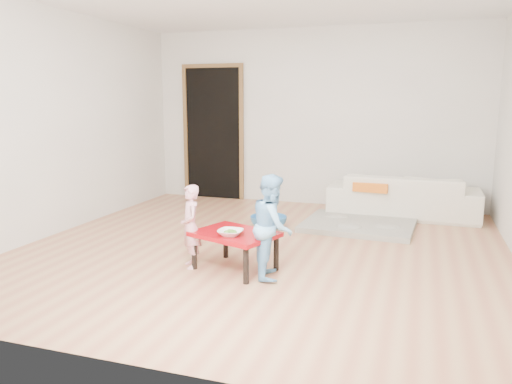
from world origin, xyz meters
The scene contains 13 objects.
floor centered at (0.00, 0.00, 0.00)m, with size 5.00×5.00×0.01m, color #AF6C4B.
back_wall centered at (0.00, 2.50, 1.30)m, with size 5.00×0.02×2.60m, color silver.
left_wall centered at (-2.50, 0.00, 1.30)m, with size 0.02×5.00×2.60m, color silver.
doorway centered at (-1.60, 2.48, 1.02)m, with size 1.02×0.08×2.11m, color brown, non-canonical shape.
sofa centered at (1.35, 2.05, 0.29)m, with size 1.96×0.77×0.57m, color beige.
cushion centered at (0.96, 1.81, 0.44)m, with size 0.45×0.40×0.12m, color orange.
red_table centered at (-0.04, -0.71, 0.18)m, with size 0.72×0.54×0.36m, color #99080F, non-canonical shape.
bowl centered at (-0.03, -0.84, 0.39)m, with size 0.22×0.22×0.05m, color white.
broccoli centered at (-0.03, -0.84, 0.39)m, with size 0.12×0.12×0.06m, color #2D5919, non-canonical shape.
child_pink centered at (-0.46, -0.77, 0.39)m, with size 0.29×0.19×0.79m, color #E6697F.
child_blue centered at (0.34, -0.77, 0.46)m, with size 0.45×0.35×0.93m, color #6AB9F6.
basin centered at (-0.20, 0.89, 0.07)m, with size 0.45×0.45×0.14m, color teal.
blanket centered at (0.87, 1.25, 0.03)m, with size 1.32×1.10×0.07m, color #A09D8D, non-canonical shape.
Camera 1 is at (1.55, -4.87, 1.56)m, focal length 35.00 mm.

